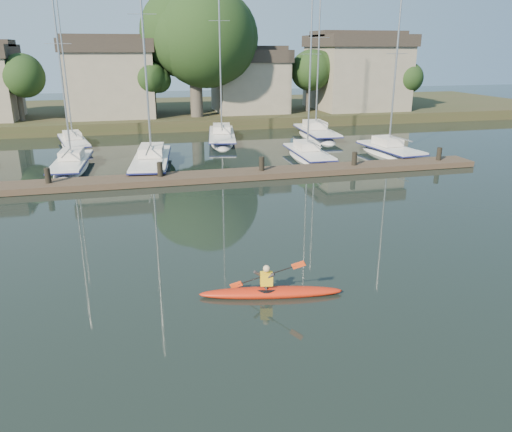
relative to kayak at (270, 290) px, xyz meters
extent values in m
plane|color=black|center=(0.64, 0.83, -0.17)|extent=(160.00, 160.00, 0.00)
ellipsoid|color=#B42B0D|center=(0.03, 0.00, -0.07)|extent=(4.52, 1.43, 0.34)
cylinder|color=black|center=(-0.12, 0.02, 0.04)|extent=(0.78, 0.78, 0.09)
imported|color=#292527|center=(-0.12, 0.02, 0.39)|extent=(0.30, 0.39, 0.97)
cube|color=yellow|center=(-0.12, 0.02, 0.40)|extent=(0.42, 0.35, 0.40)
sphere|color=tan|center=(-0.12, 0.02, 0.74)|extent=(0.22, 0.22, 0.22)
cube|color=#4C372B|center=(0.64, 14.83, 0.03)|extent=(34.00, 2.00, 0.35)
cylinder|color=black|center=(-8.36, 14.83, 0.13)|extent=(0.32, 0.32, 1.80)
cylinder|color=black|center=(-2.36, 14.83, 0.13)|extent=(0.32, 0.32, 1.80)
cylinder|color=black|center=(3.64, 14.83, 0.13)|extent=(0.32, 0.32, 1.80)
cylinder|color=black|center=(9.64, 14.83, 0.13)|extent=(0.32, 0.32, 1.80)
cylinder|color=black|center=(15.64, 14.83, 0.13)|extent=(0.32, 0.32, 1.80)
ellipsoid|color=silver|center=(-7.65, 19.81, -0.50)|extent=(2.50, 8.14, 1.79)
cube|color=silver|center=(-7.65, 19.81, 0.35)|extent=(2.31, 6.69, 0.13)
cube|color=#171A51|center=(-7.65, 19.81, 0.27)|extent=(2.40, 6.86, 0.08)
cube|color=beige|center=(-7.62, 20.29, 0.69)|extent=(1.47, 2.33, 0.52)
cylinder|color=#9EA0A5|center=(-7.63, 20.05, 6.06)|extent=(0.11, 0.11, 11.33)
cylinder|color=#9EA0A5|center=(-7.72, 18.61, 1.10)|extent=(0.27, 3.05, 0.08)
cylinder|color=#9EA0A5|center=(-7.63, 20.05, 7.42)|extent=(1.51, 0.13, 0.03)
ellipsoid|color=silver|center=(-2.65, 19.08, -0.55)|extent=(3.42, 9.84, 2.03)
cube|color=silver|center=(-2.65, 19.08, 0.41)|extent=(3.10, 8.11, 0.15)
cube|color=#171A51|center=(-2.65, 19.08, 0.33)|extent=(3.20, 8.31, 0.09)
cube|color=beige|center=(-2.58, 19.65, 0.81)|extent=(1.82, 2.86, 0.59)
cylinder|color=#9EA0A5|center=(-2.62, 19.36, 7.43)|extent=(0.13, 0.13, 13.92)
cylinder|color=#9EA0A5|center=(-2.83, 17.64, 1.27)|extent=(0.53, 3.65, 0.09)
cylinder|color=#9EA0A5|center=(-2.62, 19.36, 9.10)|extent=(1.70, 0.24, 0.03)
ellipsoid|color=silver|center=(8.12, 19.02, -0.50)|extent=(2.13, 7.55, 1.78)
cube|color=silver|center=(8.12, 19.02, 0.34)|extent=(2.00, 6.20, 0.13)
cube|color=#171A51|center=(8.12, 19.02, 0.27)|extent=(2.08, 6.35, 0.08)
cube|color=beige|center=(8.13, 19.47, 0.69)|extent=(1.36, 2.13, 0.52)
cylinder|color=#9EA0A5|center=(8.13, 19.24, 5.55)|extent=(0.11, 0.11, 10.33)
cylinder|color=#9EA0A5|center=(8.10, 17.89, 1.09)|extent=(0.13, 2.86, 0.08)
cylinder|color=#9EA0A5|center=(8.13, 19.24, 6.79)|extent=(1.50, 0.06, 0.03)
ellipsoid|color=silver|center=(14.27, 18.71, -0.53)|extent=(2.85, 7.37, 1.95)
cube|color=silver|center=(14.27, 18.71, 0.39)|extent=(2.62, 6.07, 0.14)
cube|color=#171A51|center=(14.27, 18.71, 0.31)|extent=(2.72, 6.22, 0.08)
cube|color=beige|center=(14.23, 19.14, 0.77)|extent=(1.63, 2.14, 0.57)
cylinder|color=#9EA0A5|center=(14.25, 18.93, 5.58)|extent=(0.12, 0.12, 10.27)
cylinder|color=#9EA0A5|center=(14.37, 17.64, 1.21)|extent=(0.35, 2.73, 0.08)
cylinder|color=#9EA0A5|center=(14.25, 18.93, 6.81)|extent=(1.64, 0.19, 0.03)
ellipsoid|color=silver|center=(-8.23, 28.06, -0.48)|extent=(3.43, 8.17, 1.68)
cube|color=silver|center=(-8.23, 28.06, 0.31)|extent=(3.05, 6.75, 0.12)
cube|color=#171A51|center=(-8.23, 28.06, 0.24)|extent=(3.16, 6.92, 0.07)
cube|color=beige|center=(-8.33, 28.53, 0.64)|extent=(1.66, 2.43, 0.49)
cylinder|color=#9EA0A5|center=(-8.28, 28.30, 6.11)|extent=(0.11, 0.11, 11.50)
cylinder|color=#9EA0A5|center=(-7.99, 26.89, 1.02)|extent=(0.68, 2.98, 0.07)
cylinder|color=#9EA0A5|center=(-8.28, 28.30, 7.49)|extent=(1.39, 0.31, 0.03)
ellipsoid|color=silver|center=(3.58, 27.67, -0.53)|extent=(3.78, 10.34, 1.92)
cube|color=silver|center=(3.58, 27.67, 0.38)|extent=(3.38, 8.52, 0.14)
cube|color=#171A51|center=(3.58, 27.67, 0.30)|extent=(3.49, 8.74, 0.08)
cube|color=beige|center=(3.68, 28.27, 0.76)|extent=(1.87, 3.03, 0.56)
cylinder|color=#9EA0A5|center=(3.63, 27.97, 7.52)|extent=(0.12, 0.12, 14.17)
cylinder|color=#9EA0A5|center=(3.33, 26.18, 1.19)|extent=(0.72, 3.81, 0.08)
cylinder|color=#9EA0A5|center=(3.63, 27.97, 9.22)|extent=(1.60, 0.30, 0.03)
ellipsoid|color=silver|center=(11.87, 27.35, -0.56)|extent=(2.84, 8.95, 2.10)
cube|color=silver|center=(11.87, 27.35, 0.43)|extent=(2.63, 7.36, 0.15)
cube|color=#171A51|center=(11.87, 27.35, 0.34)|extent=(2.73, 7.54, 0.09)
cube|color=beige|center=(11.90, 27.88, 0.84)|extent=(1.69, 2.56, 0.61)
cylinder|color=#9EA0A5|center=(11.88, 27.61, 6.56)|extent=(0.13, 0.13, 12.13)
cylinder|color=#9EA0A5|center=(11.79, 26.03, 1.32)|extent=(0.29, 3.35, 0.09)
cylinder|color=#9EA0A5|center=(11.88, 27.61, 8.01)|extent=(1.76, 0.14, 0.03)
cube|color=#2C341A|center=(0.64, 44.83, 0.33)|extent=(90.00, 24.00, 1.00)
cube|color=gray|center=(-5.36, 38.83, 3.83)|extent=(8.00, 8.00, 6.00)
cube|color=#312A23|center=(-5.36, 38.83, 7.43)|extent=(8.40, 8.40, 1.20)
cube|color=gray|center=(8.64, 38.83, 3.33)|extent=(7.00, 7.00, 5.00)
cube|color=#312A23|center=(8.64, 38.83, 6.43)|extent=(7.35, 7.35, 1.20)
cube|color=gray|center=(20.64, 38.83, 4.08)|extent=(9.00, 9.00, 6.50)
cube|color=#312A23|center=(20.64, 38.83, 7.93)|extent=(9.45, 9.45, 1.20)
cylinder|color=#534B42|center=(2.64, 35.83, 3.33)|extent=(1.20, 1.20, 5.00)
sphere|color=black|center=(2.64, 35.83, 8.33)|extent=(8.50, 8.50, 8.50)
cylinder|color=#534B42|center=(-13.36, 36.83, 2.33)|extent=(0.48, 0.48, 3.00)
sphere|color=black|center=(-13.36, 36.83, 4.83)|extent=(3.40, 3.40, 3.40)
cylinder|color=#534B42|center=(-1.36, 36.33, 2.23)|extent=(0.38, 0.38, 2.80)
sphere|color=black|center=(-1.36, 36.33, 4.43)|extent=(2.72, 2.72, 2.72)
cylinder|color=#534B42|center=(14.64, 37.33, 2.43)|extent=(0.50, 0.50, 3.20)
sphere|color=black|center=(14.64, 37.33, 5.08)|extent=(3.57, 3.57, 3.57)
cylinder|color=#534B42|center=(24.64, 35.83, 2.13)|extent=(0.41, 0.41, 2.60)
sphere|color=black|center=(24.64, 35.83, 4.28)|extent=(2.89, 2.89, 2.89)
camera|label=1|loc=(-3.85, -13.41, 7.13)|focal=35.00mm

